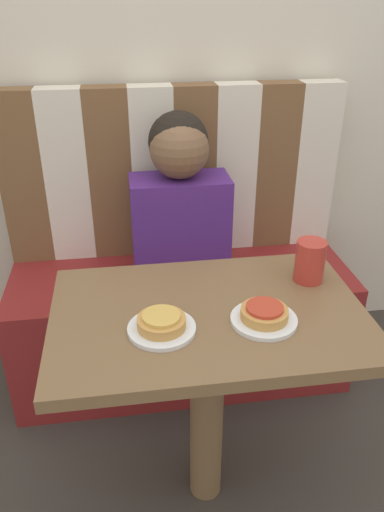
{
  "coord_description": "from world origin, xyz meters",
  "views": [
    {
      "loc": [
        -0.2,
        -1.08,
        1.46
      ],
      "look_at": [
        0.0,
        0.3,
        0.71
      ],
      "focal_mm": 35.0,
      "sensor_mm": 36.0,
      "label": 1
    }
  ],
  "objects_px": {
    "pizza_right": "(264,313)",
    "drinking_cup": "(310,261)",
    "person": "(180,193)",
    "plate_right": "(264,320)",
    "plate_left": "(162,329)",
    "pizza_left": "(161,321)"
  },
  "relations": [
    {
      "from": "plate_right",
      "to": "pizza_left",
      "type": "xyz_separation_m",
      "value": [
        -0.26,
        0.0,
        0.02
      ]
    },
    {
      "from": "pizza_left",
      "to": "pizza_right",
      "type": "xyz_separation_m",
      "value": [
        0.26,
        0.0,
        0.0
      ]
    },
    {
      "from": "person",
      "to": "pizza_right",
      "type": "bearing_deg",
      "value": -79.14
    },
    {
      "from": "plate_left",
      "to": "drinking_cup",
      "type": "height_order",
      "value": "drinking_cup"
    },
    {
      "from": "plate_right",
      "to": "drinking_cup",
      "type": "relative_size",
      "value": 1.39
    },
    {
      "from": "drinking_cup",
      "to": "person",
      "type": "bearing_deg",
      "value": 122.42
    },
    {
      "from": "person",
      "to": "pizza_right",
      "type": "distance_m",
      "value": 0.7
    },
    {
      "from": "plate_left",
      "to": "pizza_left",
      "type": "relative_size",
      "value": 1.41
    },
    {
      "from": "plate_right",
      "to": "drinking_cup",
      "type": "distance_m",
      "value": 0.27
    },
    {
      "from": "plate_left",
      "to": "pizza_right",
      "type": "distance_m",
      "value": 0.26
    },
    {
      "from": "plate_right",
      "to": "pizza_left",
      "type": "distance_m",
      "value": 0.26
    },
    {
      "from": "pizza_right",
      "to": "drinking_cup",
      "type": "height_order",
      "value": "drinking_cup"
    },
    {
      "from": "pizza_left",
      "to": "pizza_right",
      "type": "bearing_deg",
      "value": 0.0
    },
    {
      "from": "pizza_left",
      "to": "pizza_right",
      "type": "distance_m",
      "value": 0.26
    },
    {
      "from": "person",
      "to": "plate_right",
      "type": "xyz_separation_m",
      "value": [
        0.13,
        -0.68,
        -0.09
      ]
    },
    {
      "from": "drinking_cup",
      "to": "pizza_right",
      "type": "bearing_deg",
      "value": -134.84
    },
    {
      "from": "person",
      "to": "plate_right",
      "type": "relative_size",
      "value": 3.56
    },
    {
      "from": "pizza_right",
      "to": "drinking_cup",
      "type": "distance_m",
      "value": 0.26
    },
    {
      "from": "plate_right",
      "to": "person",
      "type": "bearing_deg",
      "value": 100.86
    },
    {
      "from": "plate_left",
      "to": "pizza_right",
      "type": "relative_size",
      "value": 1.41
    },
    {
      "from": "person",
      "to": "drinking_cup",
      "type": "height_order",
      "value": "person"
    },
    {
      "from": "person",
      "to": "drinking_cup",
      "type": "relative_size",
      "value": 4.93
    }
  ]
}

